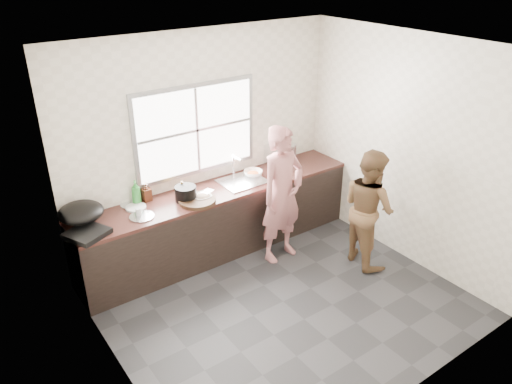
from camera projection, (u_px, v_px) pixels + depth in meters
floor at (283, 302)px, 5.47m from camera, size 3.60×3.20×0.01m
ceiling at (291, 49)px, 4.26m from camera, size 3.60×3.20×0.01m
wall_back at (203, 143)px, 6.03m from camera, size 3.60×0.01×2.70m
wall_left at (107, 251)px, 3.92m from camera, size 0.01×3.20×2.70m
wall_right at (407, 151)px, 5.80m from camera, size 0.01×3.20×2.70m
wall_front at (422, 269)px, 3.69m from camera, size 3.60×0.01×2.70m
cabinet at (220, 221)px, 6.22m from camera, size 3.60×0.62×0.82m
countertop at (219, 191)px, 6.03m from camera, size 3.60×0.64×0.04m
sink at (242, 181)px, 6.20m from camera, size 0.55×0.45×0.02m
faucet at (233, 166)px, 6.28m from camera, size 0.02×0.02×0.30m
window_frame at (196, 130)px, 5.88m from camera, size 1.60×0.05×1.10m
window_glazing at (197, 130)px, 5.86m from camera, size 1.50×0.01×1.00m
woman at (282, 199)px, 5.93m from camera, size 0.62×0.44×1.59m
person_side at (368, 208)px, 5.87m from camera, size 0.67×0.79×1.45m
cutting_board at (197, 200)px, 5.70m from camera, size 0.55×0.55×0.04m
cleaver at (206, 192)px, 5.85m from camera, size 0.22×0.17×0.01m
bowl_mince at (202, 197)px, 5.77m from camera, size 0.22×0.22×0.05m
bowl_crabs at (253, 174)px, 6.34m from camera, size 0.21×0.21×0.06m
bowl_held at (274, 179)px, 6.21m from camera, size 0.22×0.22×0.06m
black_pot at (186, 194)px, 5.71m from camera, size 0.31×0.31×0.18m
plate_food at (136, 207)px, 5.58m from camera, size 0.28×0.28×0.02m
bottle_green at (136, 192)px, 5.63m from camera, size 0.14×0.14×0.28m
bottle_brown_tall at (146, 193)px, 5.71m from camera, size 0.09×0.09×0.20m
bottle_brown_short at (182, 190)px, 5.80m from camera, size 0.17×0.17×0.18m
glass_jar at (139, 212)px, 5.40m from camera, size 0.07×0.07×0.09m
burner at (87, 233)px, 5.04m from camera, size 0.48×0.48×0.05m
wok at (81, 212)px, 5.19m from camera, size 0.59×0.59×0.18m
dish_rack at (280, 154)px, 6.67m from camera, size 0.38×0.29×0.27m
pot_lid_left at (142, 216)px, 5.40m from camera, size 0.34×0.34×0.01m
pot_lid_right at (131, 204)px, 5.65m from camera, size 0.30×0.30×0.01m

